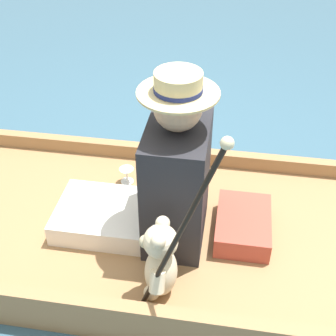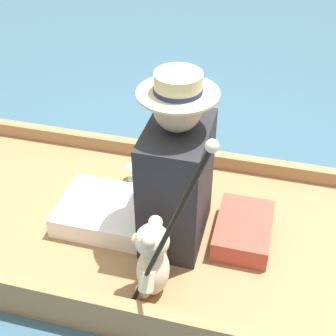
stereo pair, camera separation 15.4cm
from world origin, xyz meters
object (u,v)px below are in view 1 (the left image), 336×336
seated_person (162,181)px  wine_glass (127,173)px  teddy_bear (160,262)px  walking_cane (185,222)px

seated_person → wine_glass: 0.49m
teddy_bear → walking_cane: (-0.09, -0.11, 0.33)m
teddy_bear → walking_cane: 0.36m
teddy_bear → wine_glass: bearing=24.0°
seated_person → walking_cane: 0.51m
teddy_bear → walking_cane: walking_cane is taller
wine_glass → seated_person: bearing=-143.2°
seated_person → wine_glass: (0.34, 0.26, -0.25)m
seated_person → walking_cane: (-0.45, -0.16, 0.20)m
teddy_bear → wine_glass: 0.77m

